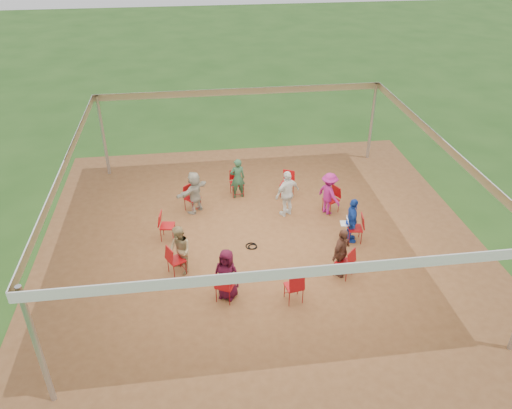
{
  "coord_description": "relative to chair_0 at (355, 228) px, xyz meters",
  "views": [
    {
      "loc": [
        -1.8,
        -12.14,
        8.7
      ],
      "look_at": [
        -0.11,
        0.3,
        1.06
      ],
      "focal_mm": 35.0,
      "sensor_mm": 36.0,
      "label": 1
    }
  ],
  "objects": [
    {
      "name": "chair_7",
      "position": [
        -4.02,
        -2.05,
        0.0
      ],
      "size": [
        0.57,
        0.58,
        0.9
      ],
      "primitive_type": null,
      "rotation": [
        0.0,
        0.0,
        -0.47
      ],
      "color": "#9F0B0E",
      "rests_on": "ground"
    },
    {
      "name": "chair_5",
      "position": [
        -5.5,
        0.87,
        0.0
      ],
      "size": [
        0.5,
        0.48,
        0.9
      ],
      "primitive_type": null,
      "rotation": [
        0.0,
        0.0,
        -1.73
      ],
      "color": "#9F0B0E",
      "rests_on": "ground"
    },
    {
      "name": "person_seated_2",
      "position": [
        -3.17,
        3.07,
        0.27
      ],
      "size": [
        0.57,
        0.42,
        1.43
      ],
      "primitive_type": "imported",
      "rotation": [
        0.0,
        0.0,
        -2.98
      ],
      "color": "#2A5437",
      "rests_on": "ground"
    },
    {
      "name": "chair_4",
      "position": [
        -4.72,
        2.4,
        0.0
      ],
      "size": [
        0.61,
        0.61,
        0.9
      ],
      "primitive_type": null,
      "rotation": [
        0.0,
        0.0,
        -2.36
      ],
      "color": "#9F0B0E",
      "rests_on": "ground"
    },
    {
      "name": "chair_1",
      "position": [
        -0.27,
        1.7,
        0.0
      ],
      "size": [
        0.58,
        0.57,
        0.9
      ],
      "primitive_type": null,
      "rotation": [
        0.0,
        0.0,
        2.04
      ],
      "color": "#9F0B0E",
      "rests_on": "ground"
    },
    {
      "name": "ground",
      "position": [
        -2.75,
        0.44,
        -0.45
      ],
      "size": [
        80.0,
        80.0,
        0.0
      ],
      "primitive_type": "plane",
      "color": "#244C17",
      "rests_on": "ground"
    },
    {
      "name": "dirt_patch",
      "position": [
        -2.75,
        0.44,
        -0.44
      ],
      "size": [
        13.0,
        13.0,
        0.0
      ],
      "primitive_type": "plane",
      "color": "brown",
      "rests_on": "ground"
    },
    {
      "name": "chair_9",
      "position": [
        -0.78,
        -1.53,
        0.0
      ],
      "size": [
        0.61,
        0.61,
        0.9
      ],
      "primitive_type": null,
      "rotation": [
        0.0,
        0.0,
        0.79
      ],
      "color": "#9F0B0E",
      "rests_on": "ground"
    },
    {
      "name": "tent",
      "position": [
        -2.75,
        0.44,
        1.92
      ],
      "size": [
        10.33,
        10.33,
        3.0
      ],
      "color": "#B2B2B7",
      "rests_on": "ground"
    },
    {
      "name": "chair_6",
      "position": [
        -5.23,
        -0.83,
        0.0
      ],
      "size": [
        0.58,
        0.57,
        0.9
      ],
      "primitive_type": null,
      "rotation": [
        0.0,
        0.0,
        -1.1
      ],
      "color": "#9F0B0E",
      "rests_on": "ground"
    },
    {
      "name": "chair_8",
      "position": [
        -2.32,
        -2.32,
        0.0
      ],
      "size": [
        0.48,
        0.5,
        0.9
      ],
      "primitive_type": null,
      "rotation": [
        0.0,
        0.0,
        0.16
      ],
      "color": "#9F0B0E",
      "rests_on": "ground"
    },
    {
      "name": "cable_coil",
      "position": [
        -3.07,
        0.1,
        -0.43
      ],
      "size": [
        0.37,
        0.37,
        0.03
      ],
      "rotation": [
        0.0,
        0.0,
        -0.09
      ],
      "color": "black",
      "rests_on": "ground"
    },
    {
      "name": "person_seated_3",
      "position": [
        -4.64,
        2.32,
        0.27
      ],
      "size": [
        1.29,
        1.29,
        1.43
      ],
      "primitive_type": "imported",
      "rotation": [
        0.0,
        0.0,
        -2.36
      ],
      "color": "#AAA694",
      "rests_on": "ground"
    },
    {
      "name": "chair_3",
      "position": [
        -3.19,
        3.19,
        0.0
      ],
      "size": [
        0.48,
        0.5,
        0.9
      ],
      "primitive_type": null,
      "rotation": [
        0.0,
        0.0,
        -2.98
      ],
      "color": "#9F0B0E",
      "rests_on": "ground"
    },
    {
      "name": "chair_0",
      "position": [
        0.0,
        0.0,
        0.0
      ],
      "size": [
        0.5,
        0.48,
        0.9
      ],
      "primitive_type": null,
      "rotation": [
        0.0,
        0.0,
        1.41
      ],
      "color": "#9F0B0E",
      "rests_on": "ground"
    },
    {
      "name": "person_seated_5",
      "position": [
        -3.96,
        -1.94,
        0.27
      ],
      "size": [
        0.8,
        0.66,
        1.43
      ],
      "primitive_type": "imported",
      "rotation": [
        0.0,
        0.0,
        -0.47
      ],
      "color": "#3B091B",
      "rests_on": "ground"
    },
    {
      "name": "person_seated_4",
      "position": [
        -5.13,
        -0.77,
        0.27
      ],
      "size": [
        0.67,
        0.8,
        1.43
      ],
      "primitive_type": "imported",
      "rotation": [
        0.0,
        0.0,
        -1.1
      ],
      "color": "#978358",
      "rests_on": "ground"
    },
    {
      "name": "person_seated_1",
      "position": [
        -0.38,
        1.65,
        0.27
      ],
      "size": [
        0.83,
        1.03,
        1.43
      ],
      "primitive_type": "imported",
      "rotation": [
        0.0,
        0.0,
        2.04
      ],
      "color": "#94176C",
      "rests_on": "ground"
    },
    {
      "name": "person_seated_6",
      "position": [
        -0.87,
        -1.45,
        0.27
      ],
      "size": [
        0.9,
        0.9,
        1.43
      ],
      "primitive_type": "imported",
      "rotation": [
        0.0,
        0.0,
        0.79
      ],
      "color": "brown",
      "rests_on": "ground"
    },
    {
      "name": "laptop",
      "position": [
        -0.28,
        0.04,
        0.22
      ],
      "size": [
        0.29,
        0.35,
        0.21
      ],
      "rotation": [
        0.0,
        0.0,
        1.41
      ],
      "color": "#B7B7BC",
      "rests_on": "ground"
    },
    {
      "name": "standing_person",
      "position": [
        -1.72,
        1.72,
        0.34
      ],
      "size": [
        1.03,
        0.85,
        1.56
      ],
      "primitive_type": "imported",
      "rotation": [
        0.0,
        0.0,
        3.65
      ],
      "color": "white",
      "rests_on": "ground"
    },
    {
      "name": "person_seated_0",
      "position": [
        -0.12,
        0.02,
        0.27
      ],
      "size": [
        0.55,
        0.89,
        1.43
      ],
      "primitive_type": "imported",
      "rotation": [
        0.0,
        0.0,
        1.41
      ],
      "color": "#173A9C",
      "rests_on": "ground"
    },
    {
      "name": "chair_2",
      "position": [
        -1.49,
        2.92,
        0.0
      ],
      "size": [
        0.57,
        0.58,
        0.9
      ],
      "primitive_type": null,
      "rotation": [
        0.0,
        0.0,
        2.67
      ],
      "color": "#9F0B0E",
      "rests_on": "ground"
    }
  ]
}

